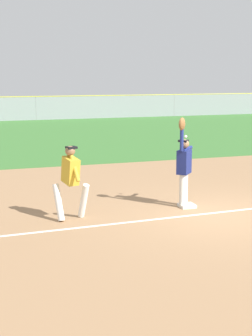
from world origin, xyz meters
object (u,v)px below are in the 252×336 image
fielder (184,163)px  baseball (186,137)px  parked_car_tan (185,105)px  first_base (187,206)px  parked_car_red (117,106)px  parked_car_green (40,108)px  runner (71,177)px

fielder → baseball: bearing=-78.1°
parked_car_tan → baseball: bearing=-114.2°
first_base → parked_car_red: (7.64, 29.40, 0.63)m
baseball → parked_car_green: baseball is taller
baseball → first_base: bearing=-104.4°
parked_car_red → parked_car_tan: 6.20m
parked_car_tan → parked_car_red: bearing=-178.7°
parked_car_red → parked_car_green: bearing=179.5°
fielder → runner: 2.96m
parked_car_red → parked_car_tan: same height
baseball → parked_car_tan: (13.75, 29.08, -1.08)m
baseball → parked_car_green: bearing=87.9°
runner → parked_car_green: size_ratio=0.39×
parked_car_tan → parked_car_green: bearing=-175.6°
parked_car_red → runner: bearing=-116.4°
baseball → parked_car_red: 30.05m
first_base → parked_car_tan: size_ratio=0.09×
baseball → fielder: bearing=-121.9°
fielder → parked_car_tan: (13.91, 29.32, -0.45)m
fielder → parked_car_green: fielder is taller
runner → parked_car_green: bearing=68.8°
first_base → fielder: size_ratio=0.17×
first_base → parked_car_red: 30.38m
fielder → parked_car_tan: fielder is taller
runner → baseball: size_ratio=23.24×
runner → parked_car_red: runner is taller
parked_car_green → runner: bearing=-98.1°
first_base → baseball: size_ratio=5.14×
fielder → parked_car_green: 28.64m
first_base → parked_car_green: bearing=87.7°
runner → parked_car_green: (4.15, 28.85, -0.32)m
parked_car_green → parked_car_tan: same height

